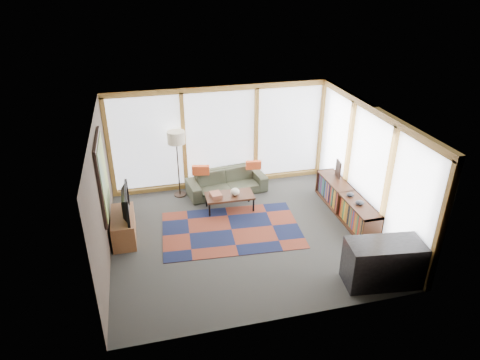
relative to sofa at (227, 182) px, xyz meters
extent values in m
plane|color=#31322F|center=(-0.04, -1.95, -0.29)|extent=(5.50, 5.50, 0.00)
cube|color=#43352F|center=(-2.79, -1.95, 1.01)|extent=(0.04, 5.00, 2.60)
cube|color=#43352F|center=(-0.04, -4.45, 1.01)|extent=(5.50, 0.04, 2.60)
cube|color=silver|center=(-0.04, -1.95, 2.31)|extent=(5.50, 5.00, 0.04)
cube|color=white|center=(-0.04, 0.52, 1.01)|extent=(5.30, 0.02, 2.35)
cube|color=white|center=(2.68, -1.95, 1.01)|extent=(0.02, 4.80, 2.35)
cube|color=black|center=(-2.75, -1.65, 1.26)|extent=(0.05, 1.35, 1.55)
cube|color=yellow|center=(-2.72, -1.65, 1.26)|extent=(0.02, 1.20, 1.40)
cube|color=maroon|center=(-0.27, -1.71, -0.28)|extent=(3.07, 2.09, 0.01)
imported|color=#303425|center=(0.00, 0.00, 0.00)|extent=(2.04, 1.01, 0.57)
cube|color=#D24D22|center=(-0.64, 0.00, 0.40)|extent=(0.43, 0.21, 0.23)
cube|color=#D24D22|center=(0.69, 0.00, 0.39)|extent=(0.39, 0.17, 0.21)
cube|color=brown|center=(-0.44, -0.85, 0.13)|extent=(0.27, 0.32, 0.10)
ellipsoid|color=beige|center=(0.01, -0.87, 0.17)|extent=(0.22, 0.22, 0.18)
ellipsoid|color=black|center=(2.37, -2.31, 0.37)|extent=(0.21, 0.21, 0.09)
ellipsoid|color=black|center=(2.35, -1.93, 0.36)|extent=(0.18, 0.18, 0.08)
cube|color=black|center=(2.50, -0.97, 0.52)|extent=(0.09, 0.31, 0.40)
cube|color=brown|center=(-2.51, -1.48, -0.01)|extent=(0.46, 1.10, 0.55)
imported|color=black|center=(-2.47, -1.49, 0.56)|extent=(0.13, 1.01, 0.58)
cube|color=black|center=(1.97, -4.01, 0.13)|extent=(1.39, 0.78, 0.84)
camera|label=1|loc=(-1.94, -9.31, 4.85)|focal=32.00mm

